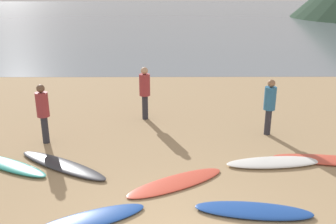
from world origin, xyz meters
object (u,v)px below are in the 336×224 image
surfboard_6 (275,162)px  surfboard_7 (331,160)px  person_2 (270,103)px  surfboard_3 (89,220)px  surfboard_1 (9,165)px  person_0 (43,109)px  surfboard_4 (176,182)px  surfboard_5 (254,211)px  person_3 (145,89)px  surfboard_2 (62,165)px

surfboard_6 → surfboard_7: (1.34, 0.12, -0.01)m
person_2 → surfboard_3: bearing=-68.4°
surfboard_1 → surfboard_7: (7.36, 0.21, -0.01)m
surfboard_1 → surfboard_7: bearing=30.8°
surfboard_1 → person_0: person_0 is taller
surfboard_4 → surfboard_6: size_ratio=0.99×
surfboard_1 → surfboard_6: size_ratio=1.01×
surfboard_5 → surfboard_7: size_ratio=0.80×
surfboard_1 → person_0: size_ratio=1.46×
surfboard_5 → person_3: person_3 is taller
surfboard_6 → person_0: bearing=161.5°
surfboard_4 → surfboard_5: size_ratio=1.07×
surfboard_2 → person_2: 5.54m
surfboard_4 → person_3: (-0.84, 3.98, 0.92)m
surfboard_7 → person_2: person_2 is taller
surfboard_3 → surfboard_6: surfboard_6 is taller
person_0 → surfboard_7: bearing=113.9°
surfboard_7 → person_0: (-6.93, 1.16, 0.88)m
surfboard_2 → surfboard_5: bearing=7.6°
surfboard_1 → surfboard_4: 3.82m
surfboard_2 → person_2: (5.12, 1.92, 0.86)m
surfboard_5 → surfboard_3: bearing=-167.7°
surfboard_2 → person_3: (1.71, 3.21, 0.90)m
surfboard_3 → surfboard_1: bearing=112.1°
surfboard_5 → person_2: 4.03m
surfboard_7 → person_3: person_3 is taller
surfboard_1 → surfboard_2: size_ratio=0.88×
surfboard_5 → surfboard_6: bearing=71.9°
surfboard_5 → person_3: bearing=121.2°
person_2 → person_0: bearing=-107.3°
person_3 → surfboard_2: bearing=-55.3°
surfboard_1 → person_2: person_2 is taller
surfboard_4 → surfboard_5: surfboard_5 is taller
surfboard_1 → surfboard_2: same height
surfboard_7 → surfboard_3: bearing=-146.7°
surfboard_2 → surfboard_5: size_ratio=1.24×
surfboard_5 → surfboard_6: 2.13m
surfboard_2 → surfboard_6: bearing=33.8°
surfboard_6 → person_2: 2.03m
person_2 → person_3: (-3.41, 1.29, 0.04)m
surfboard_1 → surfboard_7: size_ratio=0.87×
surfboard_4 → surfboard_6: 2.44m
person_0 → person_3: 3.08m
surfboard_3 → person_2: bearing=19.3°
surfboard_4 → surfboard_1: bearing=137.6°
surfboard_2 → surfboard_6: 4.83m
surfboard_4 → surfboard_7: 3.75m
surfboard_1 → surfboard_4: bearing=17.3°
surfboard_4 → person_0: person_0 is taller
surfboard_3 → surfboard_4: size_ratio=0.90×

